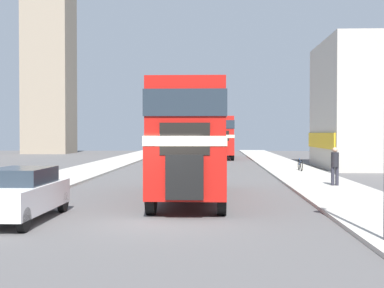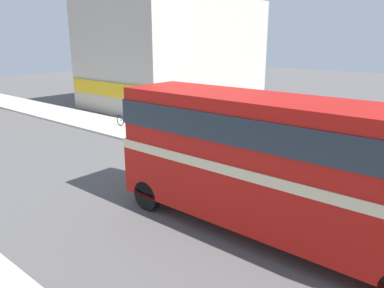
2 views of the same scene
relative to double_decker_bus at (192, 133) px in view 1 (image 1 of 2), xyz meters
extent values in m
plane|color=#565454|center=(-0.75, -5.33, -2.51)|extent=(120.00, 120.00, 0.00)
cube|color=#B2140F|center=(0.00, 0.02, -1.19)|extent=(2.45, 9.82, 1.63)
cube|color=beige|center=(0.00, 0.02, -0.22)|extent=(2.48, 9.87, 0.30)
cube|color=#B2140F|center=(0.00, 0.02, 0.82)|extent=(2.40, 9.63, 1.78)
cube|color=#232D38|center=(0.00, 0.02, 0.91)|extent=(2.48, 9.72, 0.80)
cube|color=black|center=(0.00, -4.99, -1.27)|extent=(1.10, 0.20, 1.31)
cube|color=black|center=(0.00, -4.85, -0.16)|extent=(1.47, 0.12, 0.95)
cylinder|color=black|center=(-1.09, -4.04, -1.98)|extent=(0.28, 1.06, 1.06)
cylinder|color=black|center=(1.09, -4.04, -1.98)|extent=(0.28, 1.06, 1.06)
cylinder|color=black|center=(-1.09, 3.98, -1.98)|extent=(0.28, 1.06, 1.06)
cylinder|color=black|center=(1.09, 3.98, -1.98)|extent=(0.28, 1.06, 1.06)
cube|color=red|center=(1.40, 32.52, -1.22)|extent=(2.44, 10.08, 1.56)
cube|color=beige|center=(1.40, 32.52, -0.30)|extent=(2.47, 10.13, 0.28)
cube|color=red|center=(1.40, 32.52, 0.70)|extent=(2.39, 9.88, 1.71)
cube|color=#232D38|center=(1.40, 32.52, 0.78)|extent=(2.47, 9.98, 0.77)
cube|color=black|center=(1.40, 27.38, -1.30)|extent=(1.10, 0.20, 1.25)
cube|color=black|center=(1.40, 27.52, -0.24)|extent=(1.47, 0.12, 0.91)
cylinder|color=black|center=(0.32, 28.33, -1.98)|extent=(0.28, 1.06, 1.06)
cylinder|color=black|center=(2.48, 28.33, -1.98)|extent=(0.28, 1.06, 1.06)
cylinder|color=black|center=(0.32, 36.61, -1.98)|extent=(0.28, 1.06, 1.06)
cylinder|color=black|center=(2.48, 36.61, -1.98)|extent=(0.28, 1.06, 1.06)
cube|color=white|center=(-4.71, -5.37, -1.84)|extent=(1.68, 4.41, 0.75)
cube|color=#232D38|center=(-4.71, -5.19, -1.23)|extent=(1.48, 2.29, 0.47)
cylinder|color=black|center=(-3.96, -7.12, -2.19)|extent=(0.20, 0.64, 0.64)
cylinder|color=black|center=(-5.45, -3.61, -2.19)|extent=(0.20, 0.64, 0.64)
cylinder|color=black|center=(-3.96, -3.61, -2.19)|extent=(0.20, 0.64, 0.64)
cylinder|color=#282833|center=(6.26, 4.21, -1.96)|extent=(0.16, 0.16, 0.85)
cylinder|color=#282833|center=(6.45, 4.21, -1.96)|extent=(0.16, 0.16, 0.85)
cylinder|color=black|center=(6.35, 4.21, -1.21)|extent=(0.35, 0.35, 0.67)
sphere|color=tan|center=(6.35, 4.21, -0.76)|extent=(0.23, 0.23, 0.23)
torus|color=black|center=(6.32, 13.39, -2.03)|extent=(0.05, 0.71, 0.71)
torus|color=black|center=(6.32, 14.44, -2.03)|extent=(0.05, 0.71, 0.71)
cylinder|color=#234C93|center=(6.32, 13.91, -1.88)|extent=(0.04, 1.06, 0.34)
cylinder|color=#234C93|center=(6.32, 14.29, -1.82)|extent=(0.04, 0.04, 0.43)
cube|color=gray|center=(-19.58, 44.86, 9.59)|extent=(5.50, 5.50, 24.18)
cube|color=gold|center=(8.45, 18.24, -0.52)|extent=(0.12, 9.16, 1.08)
camera|label=1|loc=(0.88, -20.38, 0.01)|focal=50.00mm
camera|label=2|loc=(-9.28, -4.94, 3.32)|focal=35.00mm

